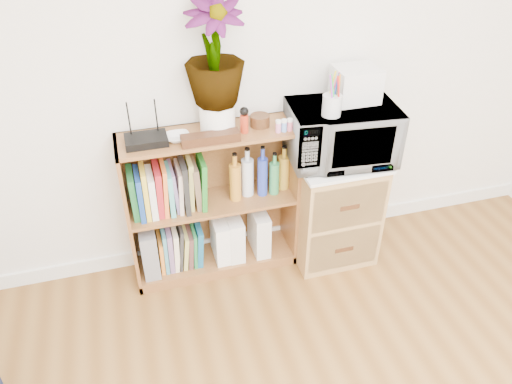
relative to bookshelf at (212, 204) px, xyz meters
name	(u,v)px	position (x,y,z in m)	size (l,w,h in m)	color
skirting_board	(262,234)	(0.35, 0.14, -0.42)	(4.00, 0.02, 0.10)	white
bookshelf	(212,204)	(0.00, 0.00, 0.00)	(1.00, 0.30, 0.95)	brown
wicker_unit	(332,208)	(0.75, -0.08, -0.12)	(0.50, 0.45, 0.70)	#9E7542
microwave	(341,133)	(0.75, -0.08, 0.41)	(0.60, 0.40, 0.33)	silver
pen_cup	(332,105)	(0.64, -0.16, 0.63)	(0.10, 0.10, 0.11)	silver
small_appliance	(356,84)	(0.84, -0.02, 0.67)	(0.24, 0.20, 0.19)	silver
router	(146,140)	(-0.33, -0.02, 0.49)	(0.22, 0.15, 0.04)	black
white_bowl	(178,137)	(-0.17, -0.03, 0.49)	(0.13, 0.13, 0.03)	silver
plant_pot	(217,117)	(0.06, 0.02, 0.56)	(0.19, 0.19, 0.16)	white
potted_plant	(214,52)	(0.06, 0.02, 0.91)	(0.31, 0.31, 0.55)	#2B6C31
trinket_box	(211,138)	(-0.01, -0.10, 0.50)	(0.31, 0.08, 0.05)	#331A0E
kokeshi_doll	(244,124)	(0.19, -0.04, 0.53)	(0.04, 0.04, 0.10)	#AE2C15
wooden_bowl	(260,121)	(0.30, 0.01, 0.51)	(0.11, 0.11, 0.06)	#3D2410
paint_jars	(284,127)	(0.40, -0.09, 0.50)	(0.10, 0.04, 0.05)	pink
file_box	(149,248)	(-0.41, 0.00, -0.25)	(0.10, 0.25, 0.32)	slate
magazine_holder_left	(220,238)	(0.03, -0.01, -0.26)	(0.09, 0.22, 0.28)	white
magazine_holder_mid	(234,235)	(0.12, -0.01, -0.26)	(0.09, 0.23, 0.29)	white
magazine_holder_right	(259,230)	(0.29, -0.01, -0.26)	(0.09, 0.24, 0.30)	silver
cookbooks	(168,188)	(-0.25, 0.00, 0.17)	(0.43, 0.20, 0.31)	#1C6C32
liquor_bottles	(259,173)	(0.29, 0.00, 0.17)	(0.38, 0.07, 0.32)	#C37F24
lower_books	(180,246)	(-0.22, 0.00, -0.28)	(0.27, 0.19, 0.29)	orange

